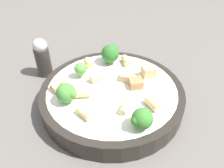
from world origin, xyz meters
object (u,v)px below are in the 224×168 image
Objects in this scene: rigatoni_5 at (126,61)px; rigatoni_6 at (82,93)px; broccoli_floret_1 at (110,53)px; broccoli_floret_3 at (67,93)px; rigatoni_0 at (124,108)px; chicken_chunk_3 at (58,87)px; broccoli_floret_2 at (80,69)px; chicken_chunk_1 at (127,77)px; broccoli_floret_0 at (142,119)px; pepper_shaker at (42,57)px; chicken_chunk_2 at (149,72)px; rigatoni_3 at (89,63)px; chicken_chunk_0 at (136,83)px; rigatoni_2 at (153,104)px; rigatoni_4 at (96,77)px; pasta_bowl at (112,94)px; rigatoni_7 at (70,90)px; rigatoni_1 at (84,113)px.

rigatoni_6 is at bearing -31.99° from rigatoni_5.
broccoli_floret_1 is 1.56× the size of rigatoni_6.
rigatoni_0 is at bearing 82.18° from broccoli_floret_3.
chicken_chunk_3 is (-0.02, -0.05, -0.00)m from rigatoni_6.
broccoli_floret_2 reaches higher than chicken_chunk_3.
rigatoni_5 is 1.19× the size of chicken_chunk_1.
rigatoni_0 is at bearing -139.00° from broccoli_floret_0.
rigatoni_0 is 0.81× the size of rigatoni_6.
pepper_shaker is at bearing -117.86° from broccoli_floret_2.
broccoli_floret_2 is 1.26× the size of chicken_chunk_2.
rigatoni_6 is 0.15m from chicken_chunk_2.
broccoli_floret_1 is 0.16m from rigatoni_0.
rigatoni_3 reaches higher than chicken_chunk_1.
broccoli_floret_0 is at bearing -6.45° from chicken_chunk_2.
pepper_shaker is at bearing -146.60° from chicken_chunk_3.
chicken_chunk_2 reaches higher than chicken_chunk_1.
chicken_chunk_1 is 0.91× the size of chicken_chunk_2.
rigatoni_5 is 1.13× the size of chicken_chunk_0.
rigatoni_6 reaches higher than rigatoni_0.
chicken_chunk_1 is (-0.08, 0.10, -0.01)m from broccoli_floret_3.
chicken_chunk_1 is at bearing -167.38° from broccoli_floret_0.
rigatoni_3 is (-0.12, 0.02, -0.01)m from broccoli_floret_3.
rigatoni_6 is at bearing -120.34° from broccoli_floret_0.
chicken_chunk_0 is 0.15m from chicken_chunk_3.
chicken_chunk_2 is at bearing 48.67° from rigatoni_5.
rigatoni_5 is (0.00, 0.04, -0.02)m from broccoli_floret_1.
rigatoni_2 is at bearing 80.13° from chicken_chunk_3.
chicken_chunk_0 is (0.01, 0.08, -0.00)m from rigatoni_4.
pasta_bowl is 0.19m from pepper_shaker.
chicken_chunk_2 is (0.04, 0.05, 0.00)m from rigatoni_5.
chicken_chunk_1 is (-0.06, 0.08, -0.00)m from rigatoni_6.
chicken_chunk_2 reaches higher than chicken_chunk_0.
pepper_shaker is (-0.04, -0.24, -0.00)m from chicken_chunk_2.
broccoli_floret_2 is at bearing -42.25° from broccoli_floret_1.
broccoli_floret_2 is at bearing -56.80° from rigatoni_5.
broccoli_floret_1 reaches higher than rigatoni_7.
rigatoni_0 is (0.01, 0.10, -0.01)m from broccoli_floret_3.
rigatoni_2 is (0.14, 0.09, -0.02)m from broccoli_floret_1.
rigatoni_7 is (0.10, -0.02, 0.00)m from rigatoni_3.
chicken_chunk_1 is at bearing 126.61° from rigatoni_6.
rigatoni_3 is (-0.13, -0.09, 0.00)m from rigatoni_0.
rigatoni_4 is at bearing -17.02° from broccoli_floret_1.
broccoli_floret_3 is 0.41× the size of pepper_shaker.
rigatoni_7 is 1.00× the size of chicken_chunk_0.
broccoli_floret_3 is (-0.05, -0.13, 0.00)m from broccoli_floret_0.
rigatoni_6 is at bearing -163.91° from rigatoni_1.
chicken_chunk_0 is at bearing 79.21° from broccoli_floret_2.
broccoli_floret_0 reaches higher than chicken_chunk_2.
rigatoni_4 is at bearing 26.14° from rigatoni_3.
broccoli_floret_0 is 1.57× the size of rigatoni_0.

